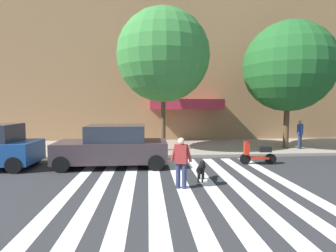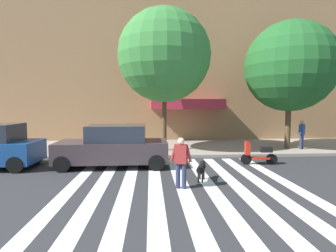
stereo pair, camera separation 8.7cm
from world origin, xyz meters
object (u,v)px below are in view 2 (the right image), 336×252
object	(u,v)px
street_tree_middle	(290,67)
pedestrian_bystander	(302,133)
pedestrian_dog_walker	(181,160)
parked_car_behind_first	(114,147)
parked_scooter	(259,154)
street_tree_nearest	(164,56)
dog_on_leash	(201,168)

from	to	relation	value
street_tree_middle	pedestrian_bystander	xyz separation A→B (m)	(0.73, -0.23, -3.80)
street_tree_middle	pedestrian_dog_walker	world-z (taller)	street_tree_middle
parked_car_behind_first	parked_scooter	size ratio (longest dim) A/B	2.89
street_tree_nearest	dog_on_leash	bearing A→B (deg)	-79.65
street_tree_nearest	pedestrian_bystander	world-z (taller)	street_tree_nearest
dog_on_leash	parked_scooter	bearing A→B (deg)	37.35
pedestrian_dog_walker	pedestrian_bystander	distance (m)	9.98
pedestrian_dog_walker	street_tree_nearest	bearing A→B (deg)	91.74
parked_scooter	street_tree_middle	size ratio (longest dim) A/B	0.22
parked_car_behind_first	street_tree_nearest	xyz separation A→B (m)	(2.37, 3.12, 4.50)
parked_car_behind_first	street_tree_nearest	size ratio (longest dim) A/B	0.61
street_tree_middle	dog_on_leash	world-z (taller)	street_tree_middle
street_tree_nearest	dog_on_leash	xyz separation A→B (m)	(1.02, -5.56, -4.93)
street_tree_middle	pedestrian_bystander	size ratio (longest dim) A/B	4.45
parked_car_behind_first	dog_on_leash	bearing A→B (deg)	-35.82
pedestrian_bystander	dog_on_leash	bearing A→B (deg)	-141.73
pedestrian_dog_walker	dog_on_leash	xyz separation A→B (m)	(0.82, 0.82, -0.48)
parked_car_behind_first	pedestrian_bystander	xyz separation A→B (m)	(10.31, 3.02, 0.20)
parked_scooter	pedestrian_dog_walker	distance (m)	5.05
parked_car_behind_first	pedestrian_dog_walker	xyz separation A→B (m)	(2.56, -3.26, 0.05)
pedestrian_dog_walker	street_tree_middle	bearing A→B (deg)	42.85
pedestrian_dog_walker	pedestrian_bystander	world-z (taller)	pedestrian_bystander
dog_on_leash	street_tree_nearest	bearing A→B (deg)	100.35
street_tree_nearest	pedestrian_dog_walker	size ratio (longest dim) A/B	4.74
parked_scooter	pedestrian_bystander	size ratio (longest dim) A/B	1.00
parked_scooter	pedestrian_bystander	world-z (taller)	pedestrian_bystander
parked_car_behind_first	pedestrian_bystander	distance (m)	10.75
parked_car_behind_first	street_tree_middle	xyz separation A→B (m)	(9.59, 3.26, 4.00)
dog_on_leash	pedestrian_bystander	size ratio (longest dim) A/B	0.62
street_tree_nearest	street_tree_middle	xyz separation A→B (m)	(7.22, 0.14, -0.50)
parked_car_behind_first	pedestrian_dog_walker	size ratio (longest dim) A/B	2.88
parked_scooter	dog_on_leash	distance (m)	3.88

